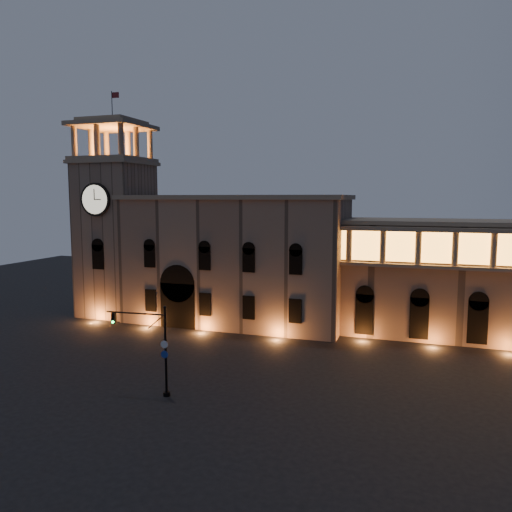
{
  "coord_description": "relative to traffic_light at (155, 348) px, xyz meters",
  "views": [
    {
      "loc": [
        22.31,
        -42.15,
        17.26
      ],
      "look_at": [
        2.93,
        16.0,
        10.07
      ],
      "focal_mm": 35.0,
      "sensor_mm": 36.0,
      "label": 1
    }
  ],
  "objects": [
    {
      "name": "colonnade_wing",
      "position": [
        31.36,
        28.86,
        3.11
      ],
      "size": [
        40.6,
        11.5,
        14.5
      ],
      "color": "#7C634F",
      "rests_on": "ground"
    },
    {
      "name": "clock_tower",
      "position": [
        -21.14,
        25.92,
        8.27
      ],
      "size": [
        9.8,
        9.8,
        32.4
      ],
      "color": "#816854",
      "rests_on": "ground"
    },
    {
      "name": "government_building",
      "position": [
        -2.72,
        26.87,
        4.54
      ],
      "size": [
        30.8,
        12.8,
        17.6
      ],
      "color": "#816854",
      "rests_on": "ground"
    },
    {
      "name": "traffic_light",
      "position": [
        0.0,
        0.0,
        0.0
      ],
      "size": [
        5.86,
        0.94,
        8.05
      ],
      "rotation": [
        0.0,
        0.0,
        0.08
      ],
      "color": "black",
      "rests_on": "ground"
    },
    {
      "name": "ground",
      "position": [
        -0.64,
        4.94,
        -4.23
      ],
      "size": [
        160.0,
        160.0,
        0.0
      ],
      "primitive_type": "plane",
      "color": "black",
      "rests_on": "ground"
    }
  ]
}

